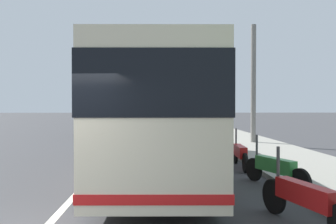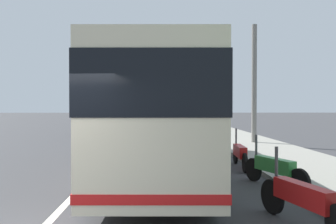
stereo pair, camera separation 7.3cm
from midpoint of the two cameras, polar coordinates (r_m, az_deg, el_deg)
The scene contains 11 objects.
sidewalk_curb at distance 15.43m, azimuth 16.73°, elevation -6.35°, with size 110.00×3.60×0.14m, color gray.
lane_divider_line at distance 14.77m, azimuth -8.97°, elevation -6.90°, with size 110.00×0.16×0.01m, color silver.
coach_bus at distance 10.68m, azimuth -1.13°, elevation 0.22°, with size 11.17×2.79×3.24m.
motorcycle_by_tree at distance 6.22m, azimuth 21.70°, elevation -13.34°, with size 2.28×0.71×1.27m.
motorcycle_angled at distance 9.00m, azimuth 17.41°, elevation -8.94°, with size 2.18×0.90×1.26m.
motorcycle_nearest_curb at distance 11.58m, azimuth 12.00°, elevation -6.75°, with size 2.28×0.31×1.25m.
car_side_street at distance 24.81m, azimuth -10.34°, elevation -2.17°, with size 4.11×2.05×1.46m.
car_far_distant at distance 48.47m, azimuth -6.65°, elevation -0.68°, with size 4.11×1.96×1.42m.
car_behind_bus at distance 52.49m, azimuth -1.89°, elevation -0.53°, with size 4.26×2.16×1.45m.
car_ahead_same_lane at distance 59.64m, azimuth -5.72°, elevation -0.33°, with size 4.36×1.91×1.53m.
utility_pole at distance 18.60m, azimuth 14.21°, elevation 4.39°, with size 0.27×0.27×6.30m, color slate.
Camera 2 is at (-4.52, -1.89, 2.00)m, focal length 36.74 mm.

